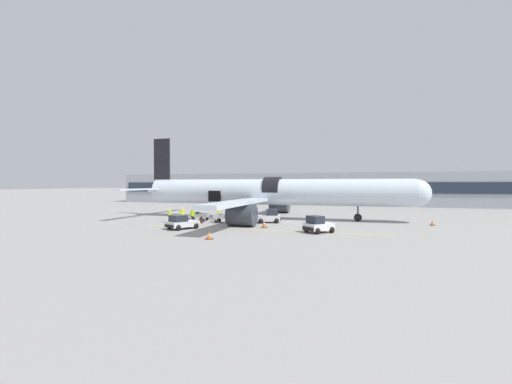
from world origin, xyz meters
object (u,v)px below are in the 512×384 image
(baggage_tug_mid, at_px, (318,225))
(baggage_cart_loading, at_px, (198,217))
(airplane, at_px, (269,193))
(suitcase_on_tarmac_spare, at_px, (178,219))
(baggage_tug_lead, at_px, (269,217))
(ground_crew_loader_a, at_px, (170,215))
(ground_crew_driver, at_px, (218,213))
(suitcase_on_tarmac_upright, at_px, (201,220))
(ground_crew_loader_b, at_px, (182,215))
(ground_crew_supervisor, at_px, (239,213))
(baggage_cart_queued, at_px, (227,218))
(ground_crew_helper, at_px, (193,215))
(baggage_tug_rear, at_px, (182,223))

(baggage_tug_mid, relative_size, baggage_cart_loading, 0.84)
(airplane, xyz_separation_m, suitcase_on_tarmac_spare, (-9.79, -5.57, -3.00))
(baggage_tug_lead, distance_m, ground_crew_loader_a, 11.52)
(ground_crew_driver, distance_m, suitcase_on_tarmac_spare, 4.84)
(suitcase_on_tarmac_upright, bearing_deg, ground_crew_loader_a, -179.53)
(ground_crew_loader_a, bearing_deg, ground_crew_loader_b, -2.32)
(baggage_tug_lead, relative_size, ground_crew_supervisor, 1.77)
(baggage_cart_queued, xyz_separation_m, ground_crew_helper, (-3.49, -1.65, 0.35))
(baggage_cart_queued, bearing_deg, baggage_tug_rear, -108.92)
(baggage_cart_loading, bearing_deg, ground_crew_driver, 30.53)
(ground_crew_driver, xyz_separation_m, ground_crew_helper, (-1.53, -3.72, 0.02))
(ground_crew_loader_a, bearing_deg, baggage_cart_queued, 11.86)
(ground_crew_loader_b, relative_size, ground_crew_helper, 1.03)
(airplane, xyz_separation_m, suitcase_on_tarmac_upright, (-5.93, -7.24, -2.93))
(suitcase_on_tarmac_upright, bearing_deg, ground_crew_driver, 79.88)
(baggage_tug_lead, bearing_deg, baggage_cart_loading, -176.72)
(ground_crew_loader_a, relative_size, suitcase_on_tarmac_spare, 2.57)
(baggage_tug_lead, bearing_deg, ground_crew_supervisor, 156.65)
(baggage_tug_mid, xyz_separation_m, baggage_cart_queued, (-10.86, 4.91, -0.13))
(ground_crew_helper, bearing_deg, baggage_tug_rear, -74.68)
(baggage_tug_lead, bearing_deg, ground_crew_driver, 173.65)
(ground_crew_driver, bearing_deg, baggage_tug_lead, -6.35)
(baggage_tug_lead, xyz_separation_m, baggage_tug_rear, (-6.79, -7.73, -0.04))
(suitcase_on_tarmac_spare, bearing_deg, baggage_cart_queued, -2.87)
(baggage_tug_lead, xyz_separation_m, baggage_tug_mid, (6.26, -6.25, 0.01))
(baggage_tug_mid, xyz_separation_m, ground_crew_supervisor, (-10.61, 8.12, 0.23))
(ground_crew_supervisor, bearing_deg, ground_crew_helper, -127.61)
(baggage_cart_queued, distance_m, ground_crew_loader_b, 5.15)
(baggage_cart_loading, xyz_separation_m, baggage_cart_queued, (4.03, -0.84, 0.06))
(ground_crew_loader_a, relative_size, suitcase_on_tarmac_upright, 2.13)
(baggage_tug_mid, bearing_deg, ground_crew_loader_a, 168.57)
(ground_crew_supervisor, bearing_deg, suitcase_on_tarmac_upright, -121.72)
(ground_crew_helper, distance_m, suitcase_on_tarmac_spare, 3.59)
(airplane, relative_size, baggage_tug_rear, 10.67)
(baggage_tug_mid, bearing_deg, airplane, 124.76)
(baggage_cart_queued, relative_size, ground_crew_supervisor, 2.27)
(baggage_cart_loading, bearing_deg, ground_crew_loader_b, -111.32)
(ground_crew_supervisor, bearing_deg, ground_crew_loader_b, -138.01)
(suitcase_on_tarmac_upright, height_order, suitcase_on_tarmac_spare, suitcase_on_tarmac_upright)
(baggage_cart_queued, bearing_deg, suitcase_on_tarmac_spare, 177.13)
(airplane, xyz_separation_m, baggage_cart_queued, (-3.37, -5.89, -2.71))
(baggage_tug_lead, xyz_separation_m, ground_crew_supervisor, (-4.34, 1.88, 0.24))
(baggage_cart_queued, xyz_separation_m, suitcase_on_tarmac_upright, (-2.57, -1.35, -0.22))
(airplane, height_order, baggage_tug_lead, airplane)
(ground_crew_loader_b, height_order, ground_crew_driver, ground_crew_loader_b)
(airplane, xyz_separation_m, baggage_cart_loading, (-7.40, -5.05, -2.77))
(airplane, height_order, ground_crew_helper, airplane)
(baggage_tug_rear, height_order, ground_crew_supervisor, ground_crew_supervisor)
(baggage_tug_lead, bearing_deg, baggage_cart_queued, -163.80)
(baggage_tug_rear, relative_size, baggage_cart_queued, 0.89)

